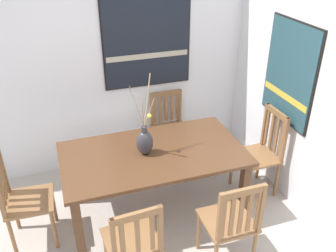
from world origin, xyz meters
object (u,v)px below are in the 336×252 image
(chair_2, at_px, (170,126))
(painting_on_back_wall, at_px, (147,36))
(chair_4, at_px, (133,242))
(painting_on_side_wall, at_px, (290,73))
(dining_table, at_px, (153,161))
(chair_3, at_px, (231,222))
(centerpiece_vase, at_px, (145,141))
(chair_0, at_px, (261,151))
(chair_1, at_px, (21,198))

(chair_2, relative_size, painting_on_back_wall, 0.76)
(chair_2, bearing_deg, chair_4, -117.52)
(painting_on_side_wall, bearing_deg, chair_4, -156.06)
(dining_table, distance_m, painting_on_side_wall, 1.62)
(chair_3, bearing_deg, painting_on_side_wall, 40.81)
(dining_table, bearing_deg, painting_on_side_wall, 0.45)
(centerpiece_vase, distance_m, painting_on_back_wall, 1.31)
(dining_table, distance_m, painting_on_back_wall, 1.44)
(dining_table, xyz_separation_m, painting_on_side_wall, (1.44, 0.01, 0.73))
(dining_table, height_order, chair_4, chair_4)
(chair_0, height_order, chair_4, chair_0)
(chair_1, bearing_deg, dining_table, 0.28)
(chair_0, xyz_separation_m, chair_3, (-0.80, -0.85, -0.01))
(centerpiece_vase, distance_m, chair_4, 0.96)
(centerpiece_vase, xyz_separation_m, chair_3, (0.49, -0.88, -0.38))
(centerpiece_vase, relative_size, chair_0, 0.79)
(chair_2, distance_m, painting_on_side_wall, 1.57)
(centerpiece_vase, distance_m, painting_on_side_wall, 1.60)
(chair_1, relative_size, chair_4, 1.08)
(chair_1, xyz_separation_m, chair_4, (0.84, -0.80, -0.03))
(dining_table, xyz_separation_m, centerpiece_vase, (-0.08, 0.00, 0.24))
(chair_0, distance_m, painting_on_side_wall, 0.89)
(centerpiece_vase, relative_size, chair_4, 0.85)
(chair_1, bearing_deg, centerpiece_vase, 0.41)
(centerpiece_vase, bearing_deg, chair_4, -112.25)
(chair_0, height_order, chair_1, chair_0)
(centerpiece_vase, bearing_deg, chair_2, 57.95)
(dining_table, bearing_deg, chair_4, -116.89)
(chair_0, height_order, painting_on_side_wall, painting_on_side_wall)
(painting_on_side_wall, bearing_deg, dining_table, -179.55)
(chair_3, bearing_deg, chair_1, 152.43)
(chair_1, bearing_deg, chair_3, -27.57)
(dining_table, bearing_deg, painting_on_back_wall, 76.32)
(painting_on_back_wall, bearing_deg, chair_0, -48.76)
(chair_2, relative_size, chair_4, 1.00)
(dining_table, xyz_separation_m, painting_on_back_wall, (0.26, 1.07, 0.93))
(chair_0, xyz_separation_m, painting_on_side_wall, (0.22, 0.03, 0.86))
(centerpiece_vase, xyz_separation_m, painting_on_back_wall, (0.34, 1.07, 0.69))
(chair_4, bearing_deg, painting_on_side_wall, 23.94)
(dining_table, height_order, centerpiece_vase, centerpiece_vase)
(chair_3, bearing_deg, chair_0, 46.76)
(chair_1, bearing_deg, chair_0, -0.36)
(centerpiece_vase, height_order, chair_4, centerpiece_vase)
(chair_1, distance_m, painting_on_side_wall, 2.82)
(chair_0, distance_m, painting_on_back_wall, 1.80)
(painting_on_side_wall, bearing_deg, painting_on_back_wall, 138.12)
(centerpiece_vase, height_order, painting_on_back_wall, painting_on_back_wall)
(chair_2, distance_m, chair_3, 1.74)
(chair_3, xyz_separation_m, painting_on_side_wall, (1.03, 0.89, 0.87))
(chair_0, height_order, chair_3, chair_0)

